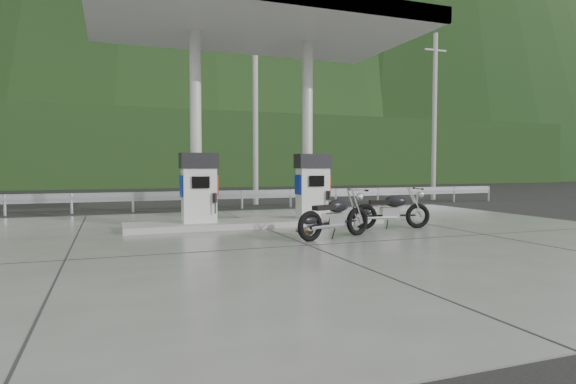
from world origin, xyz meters
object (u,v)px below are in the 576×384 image
object	(u,v)px
gas_pump_right	(313,186)
motorcycle_left	(335,217)
gas_pump_left	(199,188)
motorcycle_right	(391,211)
duck	(306,232)

from	to	relation	value
gas_pump_right	motorcycle_left	bearing A→B (deg)	-103.39
gas_pump_left	motorcycle_right	size ratio (longest dim) A/B	0.93
gas_pump_right	motorcycle_left	world-z (taller)	gas_pump_right
gas_pump_right	motorcycle_right	world-z (taller)	gas_pump_right
gas_pump_left	motorcycle_left	size ratio (longest dim) A/B	0.91
motorcycle_right	duck	distance (m)	2.98
motorcycle_left	motorcycle_right	xyz separation A→B (m)	(2.12, 1.02, -0.01)
gas_pump_left	gas_pump_right	size ratio (longest dim) A/B	1.00
gas_pump_left	motorcycle_right	distance (m)	5.01
motorcycle_right	gas_pump_left	bearing A→B (deg)	171.79
motorcycle_right	motorcycle_left	bearing A→B (deg)	-141.73
motorcycle_left	motorcycle_right	size ratio (longest dim) A/B	1.03
gas_pump_right	duck	distance (m)	3.18
gas_pump_right	gas_pump_left	bearing A→B (deg)	180.00
motorcycle_left	duck	xyz separation A→B (m)	(-0.69, 0.04, -0.30)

